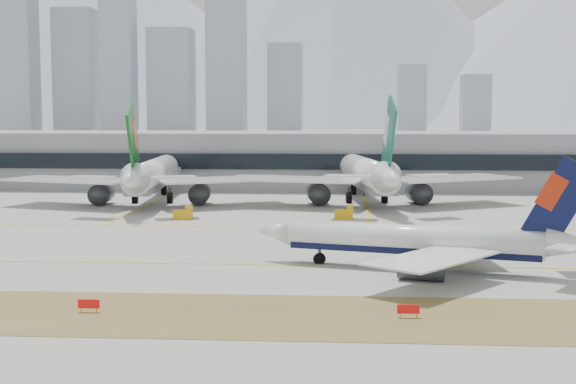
# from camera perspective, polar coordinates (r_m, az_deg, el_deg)

# --- Properties ---
(ground) EXTENTS (3000.00, 3000.00, 0.00)m
(ground) POSITION_cam_1_polar(r_m,az_deg,el_deg) (112.50, -4.50, -4.66)
(ground) COLOR #9F9B94
(ground) RESTS_ON ground
(taxiing_airliner) EXTENTS (44.37, 37.84, 15.18)m
(taxiing_airliner) POSITION_cam_1_polar(r_m,az_deg,el_deg) (103.93, 9.72, -3.53)
(taxiing_airliner) COLOR white
(taxiing_airliner) RESTS_ON ground
(widebody_eva) EXTENTS (64.55, 63.37, 23.08)m
(widebody_eva) POSITION_cam_1_polar(r_m,az_deg,el_deg) (181.39, -9.69, 1.11)
(widebody_eva) COLOR white
(widebody_eva) RESTS_ON ground
(widebody_cathay) EXTENTS (66.30, 65.45, 23.86)m
(widebody_cathay) POSITION_cam_1_polar(r_m,az_deg,el_deg) (179.96, 5.70, 1.19)
(widebody_cathay) COLOR white
(widebody_cathay) RESTS_ON ground
(terminal) EXTENTS (280.00, 43.10, 15.00)m
(terminal) POSITION_cam_1_polar(r_m,az_deg,el_deg) (225.29, -0.24, 2.38)
(terminal) COLOR gray
(terminal) RESTS_ON ground
(hold_sign_left) EXTENTS (2.20, 0.15, 1.35)m
(hold_sign_left) POSITION_cam_1_polar(r_m,az_deg,el_deg) (83.77, -13.99, -7.74)
(hold_sign_left) COLOR red
(hold_sign_left) RESTS_ON ground
(hold_sign_right) EXTENTS (2.20, 0.15, 1.35)m
(hold_sign_right) POSITION_cam_1_polar(r_m,az_deg,el_deg) (80.08, 8.56, -8.25)
(hold_sign_right) COLOR red
(hold_sign_right) RESTS_ON ground
(gse_b) EXTENTS (3.55, 2.00, 2.60)m
(gse_b) POSITION_cam_1_polar(r_m,az_deg,el_deg) (153.83, -7.42, -1.55)
(gse_b) COLOR #EBA60C
(gse_b) RESTS_ON ground
(gse_c) EXTENTS (3.55, 2.00, 2.60)m
(gse_c) POSITION_cam_1_polar(r_m,az_deg,el_deg) (153.30, 4.05, -1.54)
(gse_c) COLOR #EBA60C
(gse_c) RESTS_ON ground
(city_skyline) EXTENTS (342.00, 49.80, 140.00)m
(city_skyline) POSITION_cam_1_polar(r_m,az_deg,el_deg) (577.02, -8.50, 8.44)
(city_skyline) COLOR #98A1AD
(city_skyline) RESTS_ON ground
(mountain_ridge) EXTENTS (2830.00, 1120.00, 470.00)m
(mountain_ridge) POSITION_cam_1_polar(r_m,az_deg,el_deg) (1522.39, 4.62, 11.62)
(mountain_ridge) COLOR #9EA8B7
(mountain_ridge) RESTS_ON ground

